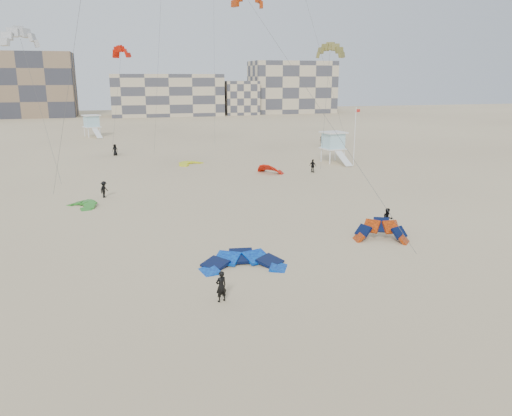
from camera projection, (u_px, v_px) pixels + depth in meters
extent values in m
plane|color=beige|center=(205.00, 299.00, 25.99)|extent=(320.00, 320.00, 0.00)
imported|color=black|center=(221.00, 286.00, 25.50)|extent=(0.70, 0.57, 1.66)
imported|color=black|center=(388.00, 220.00, 37.21)|extent=(0.91, 0.73, 1.76)
imported|color=black|center=(104.00, 189.00, 47.65)|extent=(1.07, 1.18, 1.58)
imported|color=black|center=(313.00, 166.00, 60.16)|extent=(0.86, 0.99, 1.61)
imported|color=black|center=(115.00, 150.00, 73.13)|extent=(0.95, 0.76, 1.68)
imported|color=black|center=(322.00, 141.00, 83.58)|extent=(0.84, 1.56, 1.60)
cylinder|color=#3F3F3F|center=(67.00, 95.00, 42.23)|extent=(4.14, 1.88, 17.41)
cylinder|color=#3F3F3F|center=(310.00, 93.00, 40.65)|extent=(2.98, 29.13, 17.88)
cylinder|color=#3F3F3F|center=(40.00, 110.00, 50.04)|extent=(3.38, 6.79, 13.98)
cylinder|color=#3F3F3F|center=(158.00, 61.00, 64.50)|extent=(2.06, 3.59, 24.35)
cylinder|color=#3F3F3F|center=(325.00, 108.00, 59.52)|extent=(4.09, 8.08, 13.22)
cylinder|color=#3F3F3F|center=(326.00, 71.00, 76.90)|extent=(8.67, 1.55, 22.31)
cylinder|color=#3F3F3F|center=(214.00, 55.00, 79.15)|extent=(1.88, 8.24, 27.23)
cylinder|color=#3F3F3F|center=(117.00, 97.00, 80.25)|extent=(2.31, 11.83, 14.14)
cube|color=white|center=(333.00, 148.00, 67.07)|extent=(3.20, 3.20, 0.14)
cube|color=#A4D5E0|center=(333.00, 140.00, 66.79)|extent=(2.62, 2.62, 2.01)
cube|color=white|center=(334.00, 132.00, 66.52)|extent=(3.31, 3.31, 0.16)
cube|color=white|center=(341.00, 159.00, 64.78)|extent=(1.41, 2.97, 1.66)
cube|color=white|center=(92.00, 127.00, 95.75)|extent=(3.70, 3.70, 0.14)
cube|color=#A4D5E0|center=(91.00, 121.00, 95.48)|extent=(3.04, 3.04, 2.03)
cube|color=white|center=(91.00, 115.00, 95.20)|extent=(3.83, 3.83, 0.16)
cube|color=white|center=(92.00, 134.00, 93.44)|extent=(2.01, 3.06, 1.68)
cylinder|color=white|center=(355.00, 137.00, 64.26)|extent=(0.09, 0.09, 7.50)
cube|color=red|center=(358.00, 111.00, 63.50)|extent=(0.56, 0.02, 0.38)
cube|color=#7F664C|center=(23.00, 85.00, 141.37)|extent=(28.00, 14.00, 18.00)
cube|color=#C3B28F|center=(167.00, 95.00, 148.39)|extent=(32.00, 16.00, 12.00)
cube|color=#C3B28F|center=(292.00, 87.00, 159.75)|extent=(26.00, 14.00, 16.00)
cube|color=#C3B28F|center=(240.00, 98.00, 152.28)|extent=(10.00, 10.00, 10.00)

